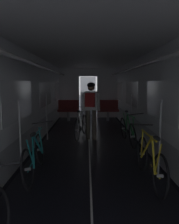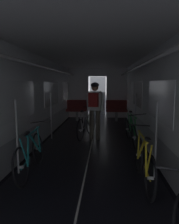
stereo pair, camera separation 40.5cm
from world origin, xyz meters
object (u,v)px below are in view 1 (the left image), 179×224
(bicycle_silver_in_aisle, at_px, (81,125))
(bicycle_teal, at_px, (35,156))
(person_cyclist_aisle, at_px, (91,105))
(bicycle_green, at_px, (128,130))
(bench_seat_far_left, at_px, (69,108))
(bench_seat_far_right, at_px, (108,108))
(bicycle_yellow, at_px, (150,161))

(bicycle_silver_in_aisle, bearing_deg, bicycle_teal, -105.12)
(person_cyclist_aisle, distance_m, bicycle_silver_in_aisle, 0.80)
(bicycle_teal, height_order, bicycle_green, bicycle_teal)
(bench_seat_far_left, distance_m, bench_seat_far_right, 1.80)
(bicycle_green, distance_m, person_cyclist_aisle, 1.32)
(bench_seat_far_left, height_order, bicycle_yellow, bench_seat_far_left)
(bench_seat_far_right, distance_m, bicycle_teal, 6.29)
(bicycle_yellow, relative_size, bicycle_green, 1.00)
(bicycle_silver_in_aisle, bearing_deg, bench_seat_far_left, 101.85)
(bicycle_silver_in_aisle, bearing_deg, bicycle_green, -28.51)
(person_cyclist_aisle, bearing_deg, bench_seat_far_right, 76.14)
(bicycle_teal, height_order, bicycle_silver_in_aisle, bicycle_teal)
(bench_seat_far_right, relative_size, person_cyclist_aisle, 0.57)
(bicycle_teal, relative_size, bicycle_silver_in_aisle, 1.02)
(bench_seat_far_right, relative_size, bicycle_teal, 0.58)
(bicycle_yellow, height_order, bicycle_teal, bicycle_teal)
(bench_seat_far_left, xyz_separation_m, bench_seat_far_right, (1.80, 0.00, 0.00))
(bench_seat_far_left, xyz_separation_m, person_cyclist_aisle, (0.96, -3.39, 0.50))
(bicycle_green, xyz_separation_m, person_cyclist_aisle, (-1.03, 0.46, 0.69))
(bench_seat_far_left, bearing_deg, bench_seat_far_right, 0.00)
(bicycle_silver_in_aisle, bearing_deg, bench_seat_far_right, 69.91)
(bicycle_yellow, relative_size, bicycle_silver_in_aisle, 1.01)
(bench_seat_far_right, distance_m, bicycle_silver_in_aisle, 3.33)
(bicycle_yellow, distance_m, bicycle_green, 2.42)
(bench_seat_far_left, bearing_deg, bicycle_teal, -91.12)
(bench_seat_far_left, height_order, bicycle_green, bench_seat_far_left)
(person_cyclist_aisle, bearing_deg, bench_seat_far_left, 105.86)
(bicycle_teal, bearing_deg, bench_seat_far_right, 72.25)
(bicycle_green, relative_size, bicycle_silver_in_aisle, 1.02)
(bench_seat_far_left, bearing_deg, bicycle_silver_in_aisle, -78.15)
(bicycle_green, bearing_deg, person_cyclist_aisle, 155.78)
(bench_seat_far_left, distance_m, person_cyclist_aisle, 3.56)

